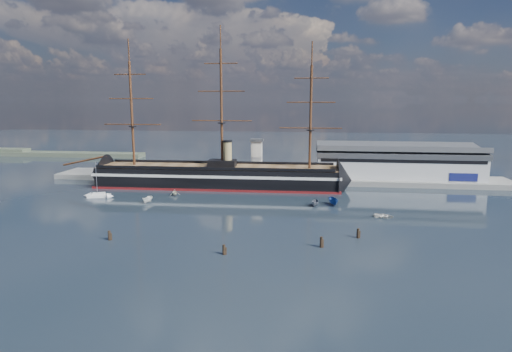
# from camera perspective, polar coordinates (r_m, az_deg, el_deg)

# --- Properties ---
(ground) EXTENTS (600.00, 600.00, 0.00)m
(ground) POSITION_cam_1_polar(r_m,az_deg,el_deg) (138.95, -2.86, -3.22)
(ground) COLOR black
(ground) RESTS_ON ground
(quay) EXTENTS (180.00, 18.00, 2.00)m
(quay) POSITION_cam_1_polar(r_m,az_deg,el_deg) (172.61, 2.54, -0.59)
(quay) COLOR slate
(quay) RESTS_ON ground
(warehouse) EXTENTS (63.00, 21.00, 11.60)m
(warehouse) POSITION_cam_1_polar(r_m,az_deg,el_deg) (177.90, 18.27, 1.84)
(warehouse) COLOR #B7BABC
(warehouse) RESTS_ON ground
(quay_tower) EXTENTS (5.00, 5.00, 15.00)m
(quay_tower) POSITION_cam_1_polar(r_m,az_deg,el_deg) (168.84, 0.11, 2.54)
(quay_tower) COLOR silver
(quay_tower) RESTS_ON ground
(shoreline) EXTENTS (120.00, 10.00, 4.00)m
(shoreline) POSITION_cam_1_polar(r_m,az_deg,el_deg) (282.23, -28.09, 2.70)
(shoreline) COLOR #3F4C38
(shoreline) RESTS_ON ground
(warship) EXTENTS (113.05, 18.20, 53.94)m
(warship) POSITION_cam_1_polar(r_m,az_deg,el_deg) (159.70, -5.81, -0.03)
(warship) COLOR black
(warship) RESTS_ON ground
(sailboat) EXTENTS (7.74, 4.09, 11.88)m
(sailboat) POSITION_cam_1_polar(r_m,az_deg,el_deg) (151.79, -20.21, -2.41)
(sailboat) COLOR white
(sailboat) RESTS_ON ground
(motorboat_a) EXTENTS (6.07, 2.89, 2.34)m
(motorboat_a) POSITION_cam_1_polar(r_m,az_deg,el_deg) (139.59, -14.23, -3.47)
(motorboat_a) COLOR white
(motorboat_a) RESTS_ON ground
(motorboat_c) EXTENTS (5.94, 2.90, 2.28)m
(motorboat_c) POSITION_cam_1_polar(r_m,az_deg,el_deg) (132.16, 7.88, -4.01)
(motorboat_c) COLOR slate
(motorboat_c) RESTS_ON ground
(motorboat_d) EXTENTS (6.85, 5.35, 2.31)m
(motorboat_d) POSITION_cam_1_polar(r_m,az_deg,el_deg) (148.19, -10.77, -2.55)
(motorboat_d) COLOR beige
(motorboat_d) RESTS_ON ground
(motorboat_e) EXTENTS (2.46, 3.63, 1.57)m
(motorboat_e) POSITION_cam_1_polar(r_m,az_deg,el_deg) (123.48, 16.64, -5.35)
(motorboat_e) COLOR silver
(motorboat_e) RESTS_ON ground
(motorboat_f) EXTENTS (7.46, 4.23, 2.82)m
(motorboat_f) POSITION_cam_1_polar(r_m,az_deg,el_deg) (134.33, 10.28, -3.85)
(motorboat_f) COLOR navy
(motorboat_f) RESTS_ON ground
(piling_near_left) EXTENTS (0.64, 0.64, 2.97)m
(piling_near_left) POSITION_cam_1_polar(r_m,az_deg,el_deg) (105.73, -18.93, -8.09)
(piling_near_left) COLOR black
(piling_near_left) RESTS_ON ground
(piling_near_mid) EXTENTS (0.64, 0.64, 2.89)m
(piling_near_mid) POSITION_cam_1_polar(r_m,az_deg,el_deg) (91.46, -4.29, -10.42)
(piling_near_mid) COLOR black
(piling_near_mid) RESTS_ON ground
(piling_near_right) EXTENTS (0.64, 0.64, 3.16)m
(piling_near_right) POSITION_cam_1_polar(r_m,az_deg,el_deg) (96.48, 8.67, -9.40)
(piling_near_right) COLOR black
(piling_near_right) RESTS_ON ground
(piling_far_right) EXTENTS (0.64, 0.64, 3.04)m
(piling_far_right) POSITION_cam_1_polar(r_m,az_deg,el_deg) (104.34, 13.43, -8.05)
(piling_far_right) COLOR black
(piling_far_right) RESTS_ON ground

